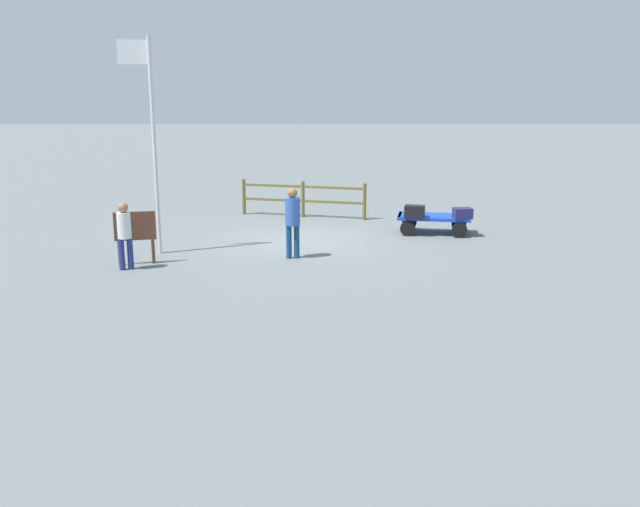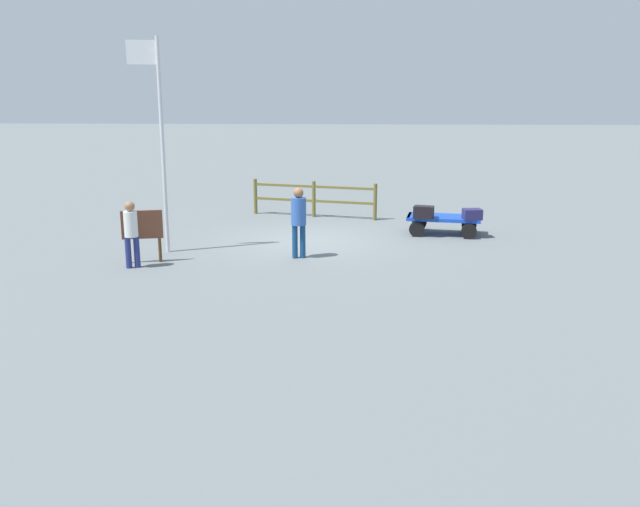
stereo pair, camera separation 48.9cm
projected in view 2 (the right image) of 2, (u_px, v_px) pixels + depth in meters
ground_plane at (310, 241)px, 19.47m from camera, size 120.00×120.00×0.00m
luggage_cart at (443, 220)px, 20.24m from camera, size 2.25×1.43×0.54m
suitcase_olive at (472, 214)px, 19.69m from camera, size 0.55×0.45×0.30m
suitcase_grey at (424, 212)px, 19.84m from camera, size 0.63×0.48×0.36m
suitcase_maroon at (425, 212)px, 19.97m from camera, size 0.51×0.32×0.29m
worker_lead at (299, 216)px, 17.29m from camera, size 0.45×0.45×1.80m
worker_trailing at (131, 230)px, 16.38m from camera, size 0.41×0.41×1.62m
flagpole at (159, 130)px, 17.44m from camera, size 0.82×0.18×5.46m
signboard at (142, 229)px, 16.88m from camera, size 0.98×0.29×1.31m
wooden_fence at (314, 196)px, 22.86m from camera, size 4.16×1.11×1.19m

